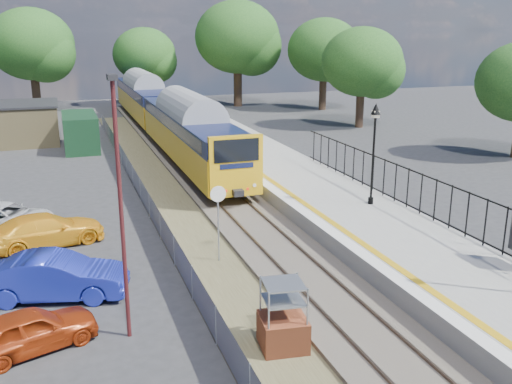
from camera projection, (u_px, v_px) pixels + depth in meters
name	position (u px, v px, depth m)	size (l,w,h in m)	color
ground	(321.00, 293.00, 19.25)	(120.00, 120.00, 0.00)	#2D2D30
track_bed	(227.00, 210.00, 27.87)	(5.90, 80.00, 0.29)	#473F38
platform	(329.00, 203.00, 27.72)	(5.00, 70.00, 0.90)	gray
platform_edge	(290.00, 198.00, 26.95)	(0.90, 70.00, 0.01)	silver
victorian_lamp_north	(375.00, 130.00, 25.19)	(0.44, 0.44, 4.60)	black
palisade_fence	(447.00, 204.00, 22.83)	(0.12, 26.00, 2.00)	black
wire_fence	(143.00, 194.00, 28.68)	(0.06, 52.00, 1.20)	#999EA3
outbuilding	(18.00, 125.00, 43.78)	(10.80, 10.10, 3.12)	#958254
tree_line	(153.00, 51.00, 56.06)	(56.80, 43.80, 11.88)	#332319
train	(162.00, 110.00, 45.97)	(2.82, 40.83, 3.51)	gold
brick_plinth	(283.00, 317.00, 15.67)	(1.40, 1.40, 2.02)	brown
speed_sign	(218.00, 210.00, 21.26)	(0.61, 0.11, 3.04)	#999EA3
carpark_lamp	(120.00, 196.00, 15.42)	(0.25, 0.50, 7.49)	#4A181A
car_red	(30.00, 330.00, 15.68)	(1.46, 3.62, 1.23)	#9F320E
car_blue	(56.00, 277.00, 18.74)	(1.61, 4.61, 1.52)	#1A259D
car_yellow	(46.00, 230.00, 23.34)	(1.89, 4.64, 1.35)	orange
car_white	(6.00, 218.00, 25.04)	(2.05, 4.45, 1.24)	silver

